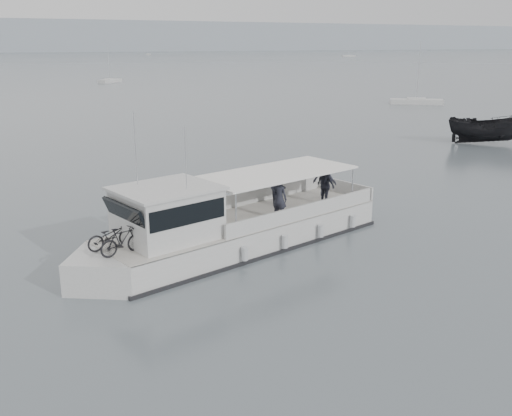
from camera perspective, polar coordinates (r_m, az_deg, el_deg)
name	(u,v)px	position (r m, az deg, el deg)	size (l,w,h in m)	color
ground	(105,241)	(25.98, -14.83, -3.24)	(1400.00, 1400.00, 0.00)	#545E63
tour_boat	(222,229)	(23.61, -3.46, -2.09)	(14.71, 6.72, 6.17)	silver
dark_motorboat	(486,129)	(53.24, 22.02, 7.31)	(2.42, 6.42, 2.48)	black
moored_fleet	(3,67)	(215.31, -23.99, 12.74)	(353.49, 350.80, 9.66)	silver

